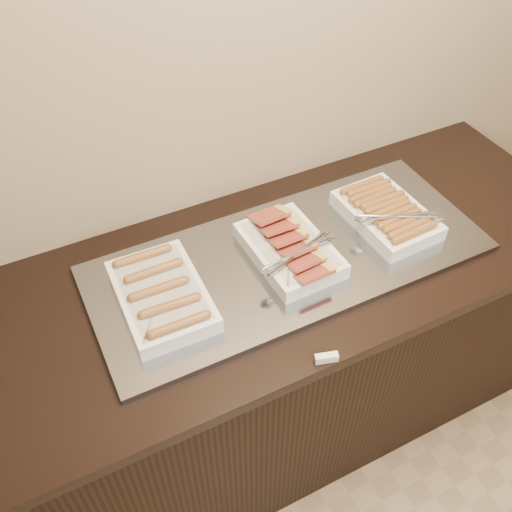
{
  "coord_description": "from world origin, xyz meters",
  "views": [
    {
      "loc": [
        -0.61,
        1.1,
        2.13
      ],
      "look_at": [
        -0.09,
        2.13,
        0.97
      ],
      "focal_mm": 40.0,
      "sensor_mm": 36.0,
      "label": 1
    }
  ],
  "objects_px": {
    "warming_tray": "(289,258)",
    "dish_center": "(290,249)",
    "dish_left": "(162,295)",
    "dish_right": "(387,214)",
    "counter": "(278,350)"
  },
  "relations": [
    {
      "from": "warming_tray",
      "to": "dish_center",
      "type": "bearing_deg",
      "value": -109.84
    },
    {
      "from": "dish_right",
      "to": "dish_center",
      "type": "bearing_deg",
      "value": 177.79
    },
    {
      "from": "dish_left",
      "to": "dish_center",
      "type": "distance_m",
      "value": 0.4
    },
    {
      "from": "counter",
      "to": "dish_center",
      "type": "xyz_separation_m",
      "value": [
        0.02,
        -0.0,
        0.5
      ]
    },
    {
      "from": "dish_center",
      "to": "dish_right",
      "type": "relative_size",
      "value": 1.05
    },
    {
      "from": "warming_tray",
      "to": "dish_center",
      "type": "relative_size",
      "value": 3.47
    },
    {
      "from": "warming_tray",
      "to": "dish_right",
      "type": "relative_size",
      "value": 3.63
    },
    {
      "from": "counter",
      "to": "warming_tray",
      "type": "bearing_deg",
      "value": 0.0
    },
    {
      "from": "counter",
      "to": "dish_right",
      "type": "xyz_separation_m",
      "value": [
        0.37,
        -0.0,
        0.5
      ]
    },
    {
      "from": "counter",
      "to": "warming_tray",
      "type": "height_order",
      "value": "warming_tray"
    },
    {
      "from": "dish_center",
      "to": "dish_left",
      "type": "bearing_deg",
      "value": 177.36
    },
    {
      "from": "dish_left",
      "to": "dish_right",
      "type": "bearing_deg",
      "value": 0.95
    },
    {
      "from": "warming_tray",
      "to": "dish_center",
      "type": "height_order",
      "value": "dish_center"
    },
    {
      "from": "warming_tray",
      "to": "dish_right",
      "type": "bearing_deg",
      "value": -0.72
    },
    {
      "from": "dish_left",
      "to": "dish_center",
      "type": "bearing_deg",
      "value": 0.58
    }
  ]
}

